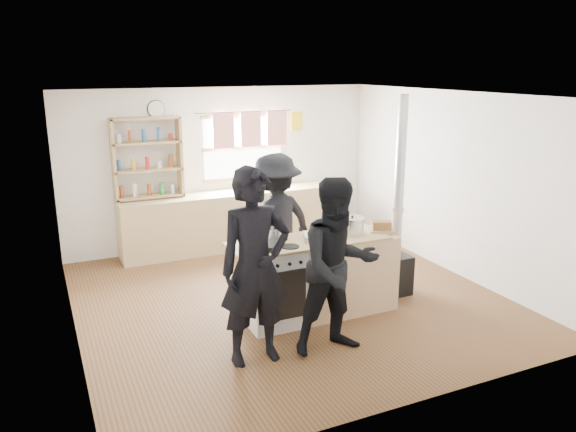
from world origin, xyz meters
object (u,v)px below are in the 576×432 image
(stockpot_stove, at_px, (275,235))
(flue_heater, at_px, (396,245))
(cooking_island, at_px, (320,276))
(stockpot_counter, at_px, (352,225))
(skillet_greens, at_px, (269,245))
(person_far, at_px, (275,223))
(bread_board, at_px, (382,227))
(thermos, at_px, (267,179))
(person_near_left, at_px, (255,267))
(person_near_right, at_px, (338,267))
(roast_tray, at_px, (320,236))

(stockpot_stove, xyz_separation_m, flue_heater, (1.68, 0.06, -0.36))
(cooking_island, relative_size, stockpot_counter, 6.81)
(cooking_island, relative_size, skillet_greens, 5.19)
(stockpot_stove, xyz_separation_m, person_far, (0.36, 0.82, -0.11))
(bread_board, bearing_deg, thermos, 95.68)
(thermos, bearing_deg, skillet_greens, -112.25)
(bread_board, bearing_deg, person_near_left, -161.61)
(stockpot_counter, height_order, person_near_right, person_near_right)
(person_near_right, bearing_deg, thermos, 80.62)
(roast_tray, relative_size, person_far, 0.24)
(stockpot_stove, distance_m, stockpot_counter, 0.95)
(bread_board, height_order, flue_heater, flue_heater)
(person_near_right, bearing_deg, stockpot_counter, 54.29)
(skillet_greens, height_order, person_far, person_far)
(thermos, xyz_separation_m, bread_board, (0.28, -2.83, -0.07))
(skillet_greens, height_order, stockpot_counter, stockpot_counter)
(skillet_greens, xyz_separation_m, flue_heater, (1.83, 0.23, -0.31))
(person_near_left, bearing_deg, person_far, 61.09)
(stockpot_counter, distance_m, person_near_right, 1.09)
(person_near_left, distance_m, person_near_right, 0.83)
(person_near_left, bearing_deg, skillet_greens, 56.89)
(stockpot_counter, bearing_deg, person_near_right, -127.99)
(roast_tray, height_order, bread_board, bread_board)
(flue_heater, bearing_deg, thermos, 104.06)
(thermos, height_order, skillet_greens, thermos)
(bread_board, bearing_deg, person_far, 134.33)
(person_far, bearing_deg, stockpot_counter, 106.91)
(cooking_island, distance_m, person_far, 1.01)
(thermos, bearing_deg, person_far, -109.67)
(stockpot_stove, height_order, flue_heater, flue_heater)
(bread_board, xyz_separation_m, person_near_right, (-1.03, -0.78, -0.08))
(person_near_left, bearing_deg, cooking_island, 33.12)
(person_near_right, bearing_deg, cooking_island, 76.25)
(thermos, relative_size, skillet_greens, 0.80)
(roast_tray, bearing_deg, thermos, 79.31)
(person_far, bearing_deg, person_near_left, 44.20)
(person_near_left, relative_size, person_far, 1.09)
(thermos, distance_m, roast_tray, 2.87)
(stockpot_stove, bearing_deg, roast_tray, -16.13)
(bread_board, height_order, person_far, person_far)
(bread_board, bearing_deg, cooking_island, 175.52)
(flue_heater, xyz_separation_m, person_far, (-1.32, 0.76, 0.24))
(person_near_left, relative_size, person_near_right, 1.08)
(roast_tray, distance_m, flue_heater, 1.25)
(cooking_island, height_order, person_near_left, person_near_left)
(roast_tray, distance_m, person_near_right, 0.82)
(stockpot_stove, height_order, bread_board, stockpot_stove)
(skillet_greens, bearing_deg, stockpot_stove, 51.19)
(cooking_island, distance_m, skillet_greens, 0.83)
(roast_tray, relative_size, bread_board, 1.28)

